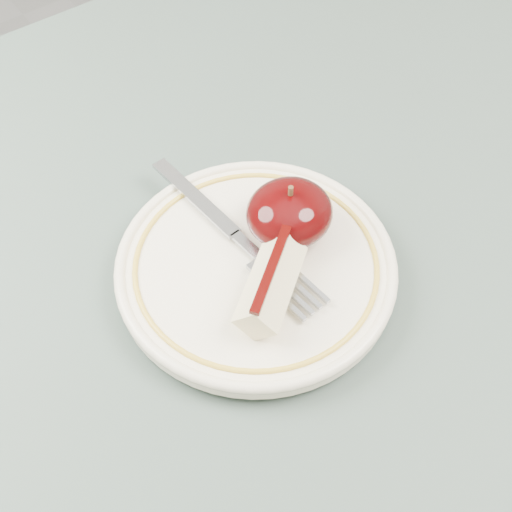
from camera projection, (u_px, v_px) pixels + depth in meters
table at (314, 351)px, 0.62m from camera, size 0.90×0.90×0.75m
plate at (256, 267)px, 0.55m from camera, size 0.22×0.22×0.02m
apple_half at (289, 213)px, 0.55m from camera, size 0.07×0.07×0.05m
apple_wedge at (271, 283)px, 0.51m from camera, size 0.08×0.07×0.04m
fork at (236, 236)px, 0.55m from camera, size 0.03×0.20×0.00m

